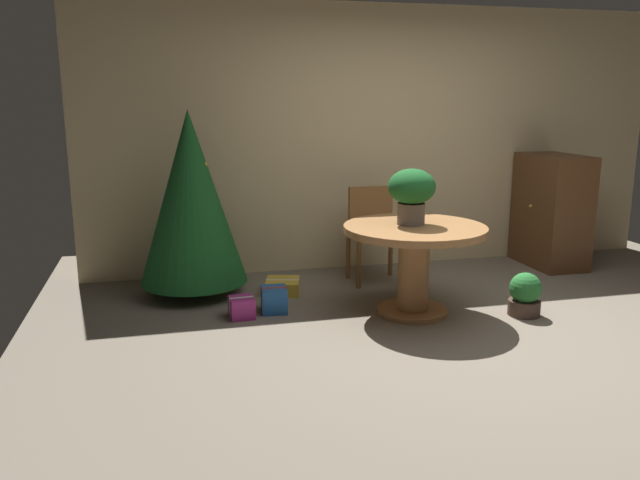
{
  "coord_description": "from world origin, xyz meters",
  "views": [
    {
      "loc": [
        -2.18,
        -3.96,
        1.7
      ],
      "look_at": [
        -1.12,
        0.3,
        0.72
      ],
      "focal_mm": 35.75,
      "sensor_mm": 36.0,
      "label": 1
    }
  ],
  "objects_px": {
    "wooden_chair_far": "(373,227)",
    "holiday_tree": "(191,198)",
    "gift_box_gold": "(283,286)",
    "potted_plant": "(525,295)",
    "wooden_cabinet": "(551,211)",
    "flower_vase": "(412,191)",
    "gift_box_blue": "(274,300)",
    "gift_box_purple": "(242,307)",
    "round_dining_table": "(414,251)"
  },
  "relations": [
    {
      "from": "round_dining_table",
      "to": "wooden_cabinet",
      "type": "height_order",
      "value": "wooden_cabinet"
    },
    {
      "from": "round_dining_table",
      "to": "gift_box_gold",
      "type": "relative_size",
      "value": 2.96
    },
    {
      "from": "flower_vase",
      "to": "gift_box_purple",
      "type": "height_order",
      "value": "flower_vase"
    },
    {
      "from": "wooden_chair_far",
      "to": "gift_box_blue",
      "type": "height_order",
      "value": "wooden_chair_far"
    },
    {
      "from": "gift_box_purple",
      "to": "wooden_cabinet",
      "type": "height_order",
      "value": "wooden_cabinet"
    },
    {
      "from": "flower_vase",
      "to": "gift_box_blue",
      "type": "distance_m",
      "value": 1.41
    },
    {
      "from": "flower_vase",
      "to": "potted_plant",
      "type": "distance_m",
      "value": 1.23
    },
    {
      "from": "holiday_tree",
      "to": "potted_plant",
      "type": "distance_m",
      "value": 2.89
    },
    {
      "from": "gift_box_gold",
      "to": "flower_vase",
      "type": "bearing_deg",
      "value": -39.15
    },
    {
      "from": "holiday_tree",
      "to": "gift_box_blue",
      "type": "relative_size",
      "value": 6.32
    },
    {
      "from": "flower_vase",
      "to": "gift_box_gold",
      "type": "height_order",
      "value": "flower_vase"
    },
    {
      "from": "flower_vase",
      "to": "wooden_chair_far",
      "type": "relative_size",
      "value": 0.5
    },
    {
      "from": "round_dining_table",
      "to": "holiday_tree",
      "type": "bearing_deg",
      "value": 150.64
    },
    {
      "from": "wooden_chair_far",
      "to": "wooden_cabinet",
      "type": "bearing_deg",
      "value": 2.67
    },
    {
      "from": "gift_box_gold",
      "to": "gift_box_purple",
      "type": "distance_m",
      "value": 0.71
    },
    {
      "from": "flower_vase",
      "to": "gift_box_gold",
      "type": "distance_m",
      "value": 1.49
    },
    {
      "from": "round_dining_table",
      "to": "holiday_tree",
      "type": "relative_size",
      "value": 0.7
    },
    {
      "from": "potted_plant",
      "to": "round_dining_table",
      "type": "bearing_deg",
      "value": 163.08
    },
    {
      "from": "gift_box_purple",
      "to": "gift_box_blue",
      "type": "bearing_deg",
      "value": 17.09
    },
    {
      "from": "holiday_tree",
      "to": "wooden_cabinet",
      "type": "relative_size",
      "value": 1.41
    },
    {
      "from": "flower_vase",
      "to": "wooden_chair_far",
      "type": "xyz_separation_m",
      "value": [
        0.01,
        0.95,
        -0.48
      ]
    },
    {
      "from": "wooden_cabinet",
      "to": "potted_plant",
      "type": "xyz_separation_m",
      "value": [
        -1.1,
        -1.36,
        -0.4
      ]
    },
    {
      "from": "holiday_tree",
      "to": "potted_plant",
      "type": "xyz_separation_m",
      "value": [
        2.53,
        -1.2,
        -0.7
      ]
    },
    {
      "from": "wooden_chair_far",
      "to": "gift_box_blue",
      "type": "bearing_deg",
      "value": -147.12
    },
    {
      "from": "flower_vase",
      "to": "gift_box_purple",
      "type": "relative_size",
      "value": 2.11
    },
    {
      "from": "holiday_tree",
      "to": "wooden_cabinet",
      "type": "distance_m",
      "value": 3.65
    },
    {
      "from": "round_dining_table",
      "to": "flower_vase",
      "type": "relative_size",
      "value": 2.55
    },
    {
      "from": "wooden_chair_far",
      "to": "potted_plant",
      "type": "bearing_deg",
      "value": -56.09
    },
    {
      "from": "wooden_chair_far",
      "to": "gift_box_purple",
      "type": "distance_m",
      "value": 1.62
    },
    {
      "from": "wooden_chair_far",
      "to": "holiday_tree",
      "type": "height_order",
      "value": "holiday_tree"
    },
    {
      "from": "gift_box_purple",
      "to": "wooden_cabinet",
      "type": "distance_m",
      "value": 3.45
    },
    {
      "from": "wooden_cabinet",
      "to": "gift_box_gold",
      "type": "bearing_deg",
      "value": -173.9
    },
    {
      "from": "holiday_tree",
      "to": "wooden_cabinet",
      "type": "height_order",
      "value": "holiday_tree"
    },
    {
      "from": "gift_box_purple",
      "to": "wooden_chair_far",
      "type": "bearing_deg",
      "value": 30.02
    },
    {
      "from": "flower_vase",
      "to": "round_dining_table",
      "type": "bearing_deg",
      "value": -76.6
    },
    {
      "from": "wooden_cabinet",
      "to": "potted_plant",
      "type": "distance_m",
      "value": 1.79
    },
    {
      "from": "gift_box_gold",
      "to": "gift_box_blue",
      "type": "bearing_deg",
      "value": -108.51
    },
    {
      "from": "gift_box_purple",
      "to": "gift_box_blue",
      "type": "height_order",
      "value": "gift_box_blue"
    },
    {
      "from": "round_dining_table",
      "to": "wooden_chair_far",
      "type": "distance_m",
      "value": 1.01
    },
    {
      "from": "gift_box_gold",
      "to": "holiday_tree",
      "type": "bearing_deg",
      "value": 168.75
    },
    {
      "from": "wooden_cabinet",
      "to": "wooden_chair_far",
      "type": "bearing_deg",
      "value": -177.33
    },
    {
      "from": "gift_box_gold",
      "to": "potted_plant",
      "type": "distance_m",
      "value": 2.06
    },
    {
      "from": "round_dining_table",
      "to": "wooden_cabinet",
      "type": "relative_size",
      "value": 0.99
    },
    {
      "from": "gift_box_purple",
      "to": "potted_plant",
      "type": "height_order",
      "value": "potted_plant"
    },
    {
      "from": "round_dining_table",
      "to": "holiday_tree",
      "type": "height_order",
      "value": "holiday_tree"
    },
    {
      "from": "gift_box_blue",
      "to": "wooden_chair_far",
      "type": "bearing_deg",
      "value": 32.88
    },
    {
      "from": "wooden_cabinet",
      "to": "potted_plant",
      "type": "height_order",
      "value": "wooden_cabinet"
    },
    {
      "from": "gift_box_gold",
      "to": "potted_plant",
      "type": "xyz_separation_m",
      "value": [
        1.77,
        -1.05,
        0.11
      ]
    },
    {
      "from": "gift_box_gold",
      "to": "potted_plant",
      "type": "relative_size",
      "value": 1.09
    },
    {
      "from": "gift_box_purple",
      "to": "wooden_cabinet",
      "type": "bearing_deg",
      "value": 14.79
    }
  ]
}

